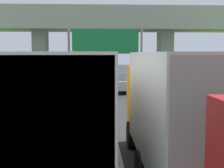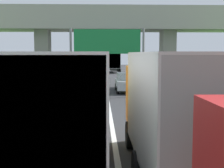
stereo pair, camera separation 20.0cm
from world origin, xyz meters
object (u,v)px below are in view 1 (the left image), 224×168
overhead_highway_sign (105,46)px  construction_barrel_4 (211,101)px  truck_yellow (66,109)px  truck_orange (179,108)px  truck_green (110,62)px  car_silver (124,82)px

overhead_highway_sign → construction_barrel_4: overhead_highway_sign is taller
truck_yellow → truck_orange: size_ratio=1.00×
truck_green → car_silver: truck_green is taller
overhead_highway_sign → car_silver: 4.48m
overhead_highway_sign → truck_yellow: overhead_highway_sign is taller
overhead_highway_sign → truck_green: (1.70, 31.12, -2.04)m
truck_orange → truck_yellow: bearing=179.7°
truck_orange → car_silver: truck_orange is taller
truck_yellow → construction_barrel_4: truck_yellow is taller
overhead_highway_sign → truck_orange: overhead_highway_sign is taller
truck_orange → car_silver: 19.04m
car_silver → construction_barrel_4: bearing=-60.1°
truck_green → construction_barrel_4: 36.97m
overhead_highway_sign → construction_barrel_4: 9.19m
truck_orange → car_silver: bearing=89.3°
overhead_highway_sign → construction_barrel_4: size_ratio=6.53×
truck_yellow → car_silver: truck_yellow is taller
overhead_highway_sign → truck_yellow: (-1.54, -16.27, -2.04)m
truck_green → car_silver: 28.41m
overhead_highway_sign → truck_green: 31.23m
truck_orange → car_silver: (0.22, 19.01, -1.08)m
truck_orange → car_silver: size_ratio=1.78×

